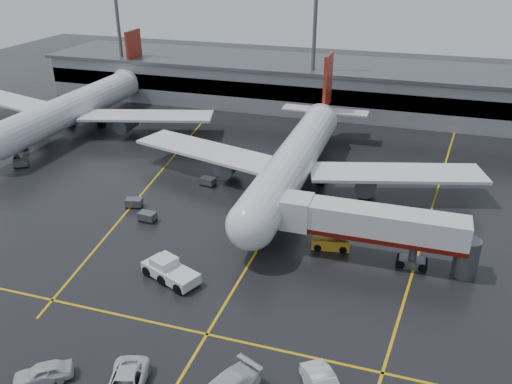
% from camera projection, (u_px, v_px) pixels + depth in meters
% --- Properties ---
extents(ground, '(220.00, 220.00, 0.00)m').
position_uv_depth(ground, '(277.00, 217.00, 63.73)').
color(ground, black).
rests_on(ground, ground).
extents(apron_line_centre, '(0.25, 90.00, 0.02)m').
position_uv_depth(apron_line_centre, '(277.00, 217.00, 63.72)').
color(apron_line_centre, gold).
rests_on(apron_line_centre, ground).
extents(apron_line_stop, '(60.00, 0.25, 0.02)m').
position_uv_depth(apron_line_stop, '(207.00, 334.00, 44.81)').
color(apron_line_stop, gold).
rests_on(apron_line_stop, ground).
extents(apron_line_left, '(9.99, 69.35, 0.02)m').
position_uv_depth(apron_line_left, '(164.00, 167.00, 77.80)').
color(apron_line_left, gold).
rests_on(apron_line_left, ground).
extents(apron_line_right, '(7.57, 69.64, 0.02)m').
position_uv_depth(apron_line_right, '(434.00, 202.00, 67.39)').
color(apron_line_right, gold).
rests_on(apron_line_right, ground).
extents(terminal, '(122.00, 19.00, 8.60)m').
position_uv_depth(terminal, '(343.00, 87.00, 103.06)').
color(terminal, gray).
rests_on(terminal, ground).
extents(light_mast_left, '(3.00, 1.20, 25.45)m').
position_uv_depth(light_mast_left, '(118.00, 27.00, 105.91)').
color(light_mast_left, '#595B60').
rests_on(light_mast_left, ground).
extents(light_mast_mid, '(3.00, 1.20, 25.45)m').
position_uv_depth(light_mast_mid, '(314.00, 37.00, 94.95)').
color(light_mast_mid, '#595B60').
rests_on(light_mast_mid, ground).
extents(main_airliner, '(48.80, 45.60, 14.10)m').
position_uv_depth(main_airliner, '(297.00, 156.00, 70.25)').
color(main_airliner, silver).
rests_on(main_airliner, ground).
extents(second_airliner, '(48.80, 45.60, 14.10)m').
position_uv_depth(second_airliner, '(79.00, 105.00, 92.07)').
color(second_airliner, silver).
rests_on(second_airliner, ground).
extents(jet_bridge, '(19.90, 3.40, 6.05)m').
position_uv_depth(jet_bridge, '(374.00, 227.00, 53.62)').
color(jet_bridge, silver).
rests_on(jet_bridge, ground).
extents(pushback_tractor, '(6.59, 4.60, 2.18)m').
position_uv_depth(pushback_tractor, '(170.00, 271.00, 51.83)').
color(pushback_tractor, silver).
rests_on(pushback_tractor, ground).
extents(belt_loader, '(4.25, 2.40, 2.56)m').
position_uv_depth(belt_loader, '(331.00, 243.00, 57.17)').
color(belt_loader, gold).
rests_on(belt_loader, ground).
extents(service_van_d, '(4.55, 3.96, 1.48)m').
position_uv_depth(service_van_d, '(43.00, 373.00, 39.85)').
color(service_van_d, silver).
rests_on(service_van_d, ground).
extents(baggage_cart_a, '(2.10, 1.46, 1.12)m').
position_uv_depth(baggage_cart_a, '(147.00, 216.00, 62.66)').
color(baggage_cart_a, '#595B60').
rests_on(baggage_cart_a, ground).
extents(baggage_cart_b, '(2.26, 1.75, 1.12)m').
position_uv_depth(baggage_cart_b, '(134.00, 202.00, 65.95)').
color(baggage_cart_b, '#595B60').
rests_on(baggage_cart_b, ground).
extents(baggage_cart_c, '(2.21, 1.65, 1.12)m').
position_uv_depth(baggage_cart_c, '(208.00, 181.00, 71.79)').
color(baggage_cart_c, '#595B60').
rests_on(baggage_cart_c, ground).
extents(baggage_cart_d, '(2.14, 1.53, 1.12)m').
position_uv_depth(baggage_cart_d, '(20.00, 146.00, 84.09)').
color(baggage_cart_d, '#595B60').
rests_on(baggage_cart_d, ground).
extents(baggage_cart_e, '(2.39, 2.18, 1.12)m').
position_uv_depth(baggage_cart_e, '(21.00, 163.00, 77.57)').
color(baggage_cart_e, '#595B60').
rests_on(baggage_cart_e, ground).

